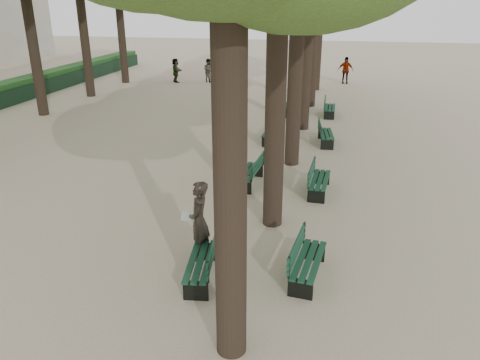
# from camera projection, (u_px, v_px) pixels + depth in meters

# --- Properties ---
(ground) EXTENTS (120.00, 120.00, 0.00)m
(ground) POSITION_uv_depth(u_px,v_px,m) (186.00, 277.00, 10.33)
(ground) COLOR tan
(ground) RESTS_ON ground
(bench_left_0) EXTENTS (0.80, 1.86, 0.92)m
(bench_left_0) POSITION_uv_depth(u_px,v_px,m) (201.00, 268.00, 10.18)
(bench_left_0) COLOR black
(bench_left_0) RESTS_ON ground
(bench_left_1) EXTENTS (0.69, 1.84, 0.92)m
(bench_left_1) POSITION_uv_depth(u_px,v_px,m) (250.00, 177.00, 15.30)
(bench_left_1) COLOR black
(bench_left_1) RESTS_ON ground
(bench_left_2) EXTENTS (0.65, 1.82, 0.92)m
(bench_left_2) POSITION_uv_depth(u_px,v_px,m) (272.00, 136.00, 19.82)
(bench_left_2) COLOR black
(bench_left_2) RESTS_ON ground
(bench_left_3) EXTENTS (0.67, 1.83, 0.92)m
(bench_left_3) POSITION_uv_depth(u_px,v_px,m) (285.00, 109.00, 24.41)
(bench_left_3) COLOR black
(bench_left_3) RESTS_ON ground
(bench_right_0) EXTENTS (0.77, 1.85, 0.92)m
(bench_right_0) POSITION_uv_depth(u_px,v_px,m) (308.00, 267.00, 10.21)
(bench_right_0) COLOR black
(bench_right_0) RESTS_ON ground
(bench_right_1) EXTENTS (0.67, 1.83, 0.92)m
(bench_right_1) POSITION_uv_depth(u_px,v_px,m) (319.00, 185.00, 14.64)
(bench_right_1) COLOR black
(bench_right_1) RESTS_ON ground
(bench_right_2) EXTENTS (0.78, 1.86, 0.92)m
(bench_right_2) POSITION_uv_depth(u_px,v_px,m) (326.00, 138.00, 19.51)
(bench_right_2) COLOR black
(bench_right_2) RESTS_ON ground
(bench_right_3) EXTENTS (0.59, 1.80, 0.92)m
(bench_right_3) POSITION_uv_depth(u_px,v_px,m) (330.00, 111.00, 24.09)
(bench_right_3) COLOR black
(bench_right_3) RESTS_ON ground
(man_with_map) EXTENTS (0.68, 0.82, 1.93)m
(man_with_map) POSITION_uv_depth(u_px,v_px,m) (199.00, 221.00, 10.77)
(man_with_map) COLOR black
(man_with_map) RESTS_ON ground
(pedestrian_c) EXTENTS (1.11, 0.47, 1.84)m
(pedestrian_c) POSITION_uv_depth(u_px,v_px,m) (345.00, 70.00, 32.84)
(pedestrian_c) COLOR #262628
(pedestrian_c) RESTS_ON ground
(pedestrian_a) EXTENTS (0.86, 0.69, 1.65)m
(pedestrian_a) POSITION_uv_depth(u_px,v_px,m) (208.00, 70.00, 33.47)
(pedestrian_a) COLOR #262628
(pedestrian_a) RESTS_ON ground
(pedestrian_e) EXTENTS (1.20, 1.44, 1.67)m
(pedestrian_e) POSITION_uv_depth(u_px,v_px,m) (176.00, 70.00, 33.40)
(pedestrian_e) COLOR #262628
(pedestrian_e) RESTS_ON ground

